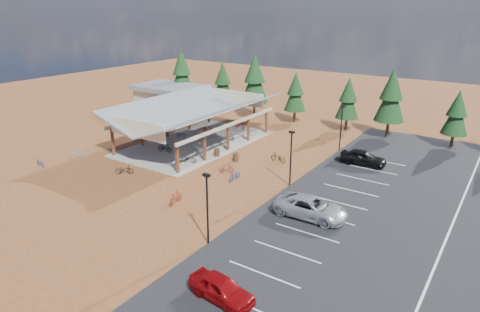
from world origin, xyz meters
TOP-DOWN VIEW (x-y plane):
  - ground at (0.00, 0.00)m, footprint 140.00×140.00m
  - asphalt_lot at (18.50, 3.00)m, footprint 27.00×44.00m
  - concrete_pad at (-10.00, 7.00)m, footprint 10.60×18.60m
  - bike_pavilion at (-10.00, 7.00)m, footprint 11.65×19.40m
  - outbuilding at (-24.00, 18.00)m, footprint 11.00×7.00m
  - lamp_post_0 at (5.00, -10.00)m, footprint 0.50×0.25m
  - lamp_post_1 at (5.00, 2.00)m, footprint 0.50×0.25m
  - lamp_post_2 at (5.00, 14.00)m, footprint 0.50×0.25m
  - trash_bin_0 at (-5.11, 4.54)m, footprint 0.60×0.60m
  - trash_bin_1 at (-2.68, 4.54)m, footprint 0.60×0.60m
  - pine_0 at (-24.87, 21.79)m, footprint 3.84×3.84m
  - pine_1 at (-17.03, 22.09)m, footprint 3.21×3.21m
  - pine_2 at (-11.01, 21.55)m, footprint 3.92×3.92m
  - pine_3 at (-4.93, 22.37)m, footprint 2.98×2.98m
  - pine_4 at (2.62, 22.25)m, footprint 2.97×2.97m
  - pine_5 at (7.90, 22.36)m, footprint 3.63×3.63m
  - pine_6 at (15.30, 22.11)m, footprint 2.88×2.88m
  - bike_0 at (-10.75, 2.47)m, footprint 1.82×0.95m
  - bike_1 at (-11.44, 2.77)m, footprint 1.88×0.91m
  - bike_2 at (-12.71, 7.50)m, footprint 1.61×0.59m
  - bike_3 at (-11.47, 11.10)m, footprint 1.69×0.63m
  - bike_4 at (-6.32, 1.37)m, footprint 1.72×1.08m
  - bike_5 at (-8.00, 4.54)m, footprint 1.80×0.87m
  - bike_6 at (-7.14, 9.95)m, footprint 1.86×1.11m
  - bike_7 at (-9.02, 14.80)m, footprint 1.83×0.70m
  - bike_9 at (-17.09, -3.82)m, footprint 1.58×1.77m
  - bike_10 at (-18.25, -7.73)m, footprint 1.59×0.73m
  - bike_11 at (-1.09, -6.52)m, footprint 0.78×1.92m
  - bike_12 at (-9.62, -4.38)m, footprint 1.76×1.52m
  - bike_14 at (0.14, 0.29)m, footprint 0.76×1.93m
  - bike_15 at (-1.61, 1.36)m, footprint 1.44×1.21m
  - bike_16 at (1.09, 6.87)m, footprint 1.99×1.02m
  - car_0 at (9.27, -14.30)m, footprint 4.20×2.06m
  - car_2 at (9.17, -2.58)m, footprint 5.76×2.76m
  - car_4 at (8.75, 10.87)m, footprint 4.65×2.06m

SIDE VIEW (x-z plane):
  - ground at x=0.00m, z-range 0.00..0.00m
  - asphalt_lot at x=18.50m, z-range 0.00..0.04m
  - concrete_pad at x=-10.00m, z-range 0.00..0.10m
  - bike_10 at x=-18.25m, z-range 0.00..0.81m
  - bike_15 at x=-1.61m, z-range 0.00..0.89m
  - trash_bin_0 at x=-5.11m, z-range 0.00..0.90m
  - trash_bin_1 at x=-2.68m, z-range 0.00..0.90m
  - bike_12 at x=-9.62m, z-range 0.00..0.91m
  - bike_16 at x=1.09m, z-range 0.00..1.00m
  - bike_14 at x=0.14m, z-range 0.00..1.00m
  - bike_2 at x=-12.71m, z-range 0.10..0.94m
  - bike_4 at x=-6.32m, z-range 0.10..0.95m
  - bike_0 at x=-10.75m, z-range 0.10..1.01m
  - bike_9 at x=-17.09m, z-range 0.00..1.12m
  - bike_11 at x=-1.09m, z-range 0.00..1.12m
  - bike_6 at x=-7.14m, z-range 0.10..1.02m
  - bike_3 at x=-11.47m, z-range 0.10..1.09m
  - bike_5 at x=-8.00m, z-range 0.10..1.14m
  - bike_7 at x=-9.02m, z-range 0.10..1.17m
  - bike_1 at x=-11.44m, z-range 0.10..1.19m
  - car_0 at x=9.27m, z-range 0.04..1.42m
  - car_4 at x=8.75m, z-range 0.04..1.59m
  - car_2 at x=9.17m, z-range 0.04..1.62m
  - outbuilding at x=-24.00m, z-range 0.08..3.98m
  - lamp_post_0 at x=5.00m, z-range 0.41..5.55m
  - lamp_post_1 at x=5.00m, z-range 0.41..5.55m
  - lamp_post_2 at x=5.00m, z-range 0.41..5.55m
  - bike_pavilion at x=-10.00m, z-range 1.34..6.31m
  - pine_6 at x=15.30m, z-range 0.74..7.45m
  - pine_4 at x=2.62m, z-range 0.76..7.69m
  - pine_3 at x=-4.93m, z-range 0.76..7.71m
  - pine_1 at x=-17.03m, z-range 0.83..8.31m
  - pine_5 at x=7.90m, z-range 0.94..9.39m
  - pine_0 at x=-24.87m, z-range 0.99..9.94m
  - pine_2 at x=-11.01m, z-range 1.01..10.14m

